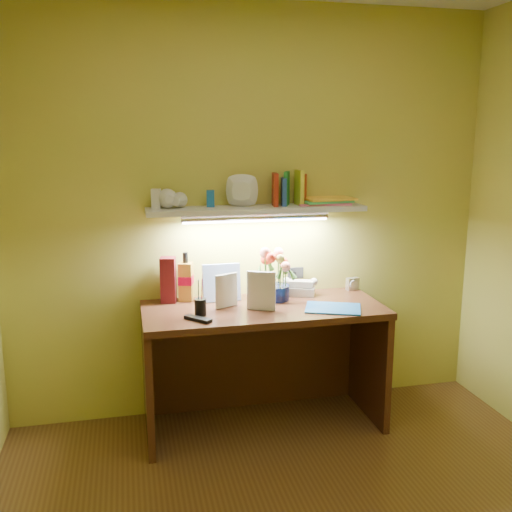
{
  "coord_description": "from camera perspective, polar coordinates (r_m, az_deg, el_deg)",
  "views": [
    {
      "loc": [
        -0.76,
        -1.9,
        1.72
      ],
      "look_at": [
        -0.01,
        1.35,
        1.02
      ],
      "focal_mm": 40.0,
      "sensor_mm": 36.0,
      "label": 1
    }
  ],
  "objects": [
    {
      "name": "pen_cup",
      "position": [
        3.17,
        -5.59,
        -4.55
      ],
      "size": [
        0.08,
        0.08,
        0.16
      ],
      "primitive_type": "cylinder",
      "rotation": [
        0.0,
        0.0,
        -0.28
      ],
      "color": "black",
      "rests_on": "desk"
    },
    {
      "name": "wall_shelf",
      "position": [
        3.4,
        0.46,
        5.28
      ],
      "size": [
        1.3,
        0.3,
        0.24
      ],
      "color": "silver",
      "rests_on": "ground"
    },
    {
      "name": "art_card",
      "position": [
        3.43,
        -3.47,
        -2.67
      ],
      "size": [
        0.23,
        0.05,
        0.23
      ],
      "primitive_type": null,
      "rotation": [
        0.0,
        0.0,
        0.02
      ],
      "color": "silver",
      "rests_on": "desk"
    },
    {
      "name": "whisky_bottle",
      "position": [
        3.45,
        -7.03,
        -2.05
      ],
      "size": [
        0.1,
        0.1,
        0.3
      ],
      "primitive_type": null,
      "rotation": [
        0.0,
        0.0,
        -0.3
      ],
      "color": "#B57822",
      "rests_on": "desk"
    },
    {
      "name": "blue_folder",
      "position": [
        3.32,
        7.71,
        -5.19
      ],
      "size": [
        0.37,
        0.33,
        0.01
      ],
      "primitive_type": "cube",
      "rotation": [
        0.0,
        0.0,
        -0.39
      ],
      "color": "#1A5FB2",
      "rests_on": "desk"
    },
    {
      "name": "flower_bouquet",
      "position": [
        3.44,
        1.86,
        -1.85
      ],
      "size": [
        0.21,
        0.21,
        0.31
      ],
      "primitive_type": null,
      "rotation": [
        0.0,
        0.0,
        -0.09
      ],
      "color": "#0A123A",
      "rests_on": "desk"
    },
    {
      "name": "telephone",
      "position": [
        3.58,
        4.44,
        -3.03
      ],
      "size": [
        0.22,
        0.19,
        0.11
      ],
      "primitive_type": null,
      "rotation": [
        0.0,
        0.0,
        -0.37
      ],
      "color": "beige",
      "rests_on": "desk"
    },
    {
      "name": "desk_book_a",
      "position": [
        3.26,
        -4.07,
        -3.67
      ],
      "size": [
        0.15,
        0.07,
        0.2
      ],
      "primitive_type": "imported",
      "rotation": [
        0.0,
        0.0,
        0.37
      ],
      "color": "beige",
      "rests_on": "desk"
    },
    {
      "name": "desk_book_b",
      "position": [
        3.26,
        -0.93,
        -3.42
      ],
      "size": [
        0.16,
        0.09,
        0.23
      ],
      "primitive_type": "imported",
      "rotation": [
        0.0,
        0.0,
        -0.46
      ],
      "color": "silver",
      "rests_on": "desk"
    },
    {
      "name": "desk_clock",
      "position": [
        3.74,
        9.63,
        -2.75
      ],
      "size": [
        0.09,
        0.05,
        0.08
      ],
      "primitive_type": "cube",
      "rotation": [
        0.0,
        0.0,
        0.18
      ],
      "color": "silver",
      "rests_on": "desk"
    },
    {
      "name": "whisky_box",
      "position": [
        3.43,
        -8.76,
        -2.37
      ],
      "size": [
        0.1,
        0.1,
        0.27
      ],
      "primitive_type": "cube",
      "rotation": [
        0.0,
        0.0,
        -0.19
      ],
      "color": "maroon",
      "rests_on": "desk"
    },
    {
      "name": "desk",
      "position": [
        3.46,
        0.74,
        -11.02
      ],
      "size": [
        1.4,
        0.6,
        0.75
      ],
      "primitive_type": "cube",
      "color": "black",
      "rests_on": "ground"
    },
    {
      "name": "tv_remote",
      "position": [
        3.1,
        -5.83,
        -6.27
      ],
      "size": [
        0.14,
        0.16,
        0.02
      ],
      "primitive_type": "cube",
      "rotation": [
        0.0,
        0.0,
        0.72
      ],
      "color": "black",
      "rests_on": "desk"
    }
  ]
}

